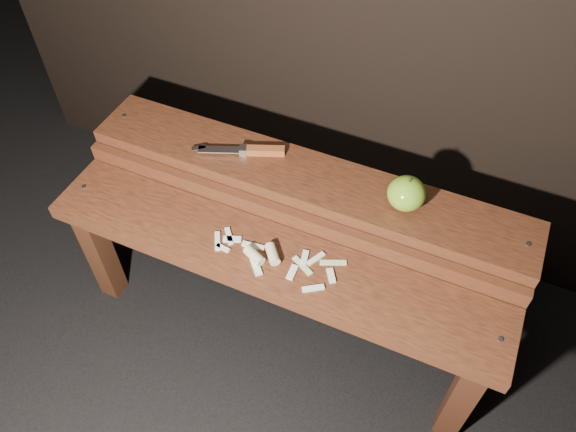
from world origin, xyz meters
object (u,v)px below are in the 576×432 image
at_px(bench_rear_tier, 304,197).
at_px(apple, 406,193).
at_px(knife, 254,150).
at_px(bench_front_tier, 269,274).

height_order(bench_rear_tier, apple, apple).
xyz_separation_m(apple, knife, (-0.42, 0.01, -0.03)).
bearing_deg(bench_front_tier, apple, 41.38).
distance_m(bench_front_tier, apple, 0.40).
bearing_deg(apple, bench_front_tier, -138.62).
xyz_separation_m(bench_front_tier, apple, (0.26, 0.23, 0.19)).
bearing_deg(knife, apple, -1.92).
relative_size(bench_front_tier, bench_rear_tier, 1.00).
xyz_separation_m(bench_front_tier, bench_rear_tier, (0.00, 0.23, 0.06)).
height_order(apple, knife, apple).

